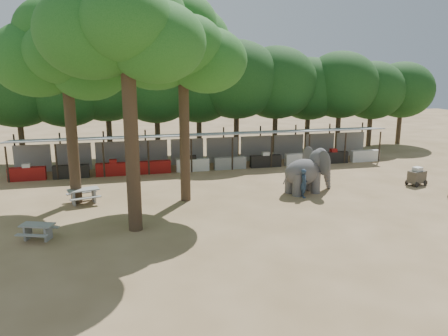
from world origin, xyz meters
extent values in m
plane|color=brown|center=(0.00, 0.00, 0.00)|extent=(100.00, 100.00, 0.00)
cube|color=#97999E|center=(0.00, 14.00, 2.50)|extent=(28.00, 2.99, 0.39)
cylinder|color=#2D2319|center=(-12.60, 12.65, 1.20)|extent=(0.12, 0.12, 2.40)
cylinder|color=#2D2319|center=(-12.60, 15.35, 1.40)|extent=(0.12, 0.12, 2.80)
cube|color=maroon|center=(-12.60, 12.90, 0.45)|extent=(2.38, 0.50, 0.90)
cube|color=gray|center=(-12.60, 15.30, 1.00)|extent=(2.52, 0.12, 2.00)
cylinder|color=#2D2319|center=(-9.80, 12.65, 1.20)|extent=(0.12, 0.12, 2.40)
cylinder|color=#2D2319|center=(-9.80, 15.35, 1.40)|extent=(0.12, 0.12, 2.80)
cube|color=black|center=(-9.80, 12.90, 0.45)|extent=(2.38, 0.50, 0.90)
cube|color=gray|center=(-9.80, 15.30, 1.00)|extent=(2.52, 0.12, 2.00)
cylinder|color=#2D2319|center=(-7.00, 12.65, 1.20)|extent=(0.12, 0.12, 2.40)
cylinder|color=#2D2319|center=(-7.00, 15.35, 1.40)|extent=(0.12, 0.12, 2.80)
cube|color=maroon|center=(-7.00, 12.90, 0.45)|extent=(2.38, 0.50, 0.90)
cube|color=gray|center=(-7.00, 15.30, 1.00)|extent=(2.52, 0.12, 2.00)
cylinder|color=#2D2319|center=(-4.20, 12.65, 1.20)|extent=(0.12, 0.12, 2.40)
cylinder|color=#2D2319|center=(-4.20, 15.35, 1.40)|extent=(0.12, 0.12, 2.80)
cube|color=maroon|center=(-4.20, 12.90, 0.45)|extent=(2.38, 0.50, 0.90)
cube|color=gray|center=(-4.20, 15.30, 1.00)|extent=(2.52, 0.12, 2.00)
cylinder|color=#2D2319|center=(-1.40, 12.65, 1.20)|extent=(0.12, 0.12, 2.40)
cylinder|color=#2D2319|center=(-1.40, 15.35, 1.40)|extent=(0.12, 0.12, 2.80)
cube|color=silver|center=(-1.40, 12.90, 0.45)|extent=(2.38, 0.50, 0.90)
cube|color=gray|center=(-1.40, 15.30, 1.00)|extent=(2.52, 0.12, 2.00)
cylinder|color=#2D2319|center=(1.40, 12.65, 1.20)|extent=(0.12, 0.12, 2.40)
cylinder|color=#2D2319|center=(1.40, 15.35, 1.40)|extent=(0.12, 0.12, 2.80)
cube|color=gray|center=(1.40, 12.90, 0.45)|extent=(2.38, 0.50, 0.90)
cube|color=gray|center=(1.40, 15.30, 1.00)|extent=(2.52, 0.12, 2.00)
cylinder|color=#2D2319|center=(4.20, 12.65, 1.20)|extent=(0.12, 0.12, 2.40)
cylinder|color=#2D2319|center=(4.20, 15.35, 1.40)|extent=(0.12, 0.12, 2.80)
cube|color=black|center=(4.20, 12.90, 0.45)|extent=(2.38, 0.50, 0.90)
cube|color=gray|center=(4.20, 15.30, 1.00)|extent=(2.52, 0.12, 2.00)
cylinder|color=#2D2319|center=(7.00, 12.65, 1.20)|extent=(0.12, 0.12, 2.40)
cylinder|color=#2D2319|center=(7.00, 15.35, 1.40)|extent=(0.12, 0.12, 2.80)
cube|color=silver|center=(7.00, 12.90, 0.45)|extent=(2.38, 0.50, 0.90)
cube|color=gray|center=(7.00, 15.30, 1.00)|extent=(2.52, 0.12, 2.00)
cylinder|color=#2D2319|center=(9.80, 12.65, 1.20)|extent=(0.12, 0.12, 2.40)
cylinder|color=#2D2319|center=(9.80, 15.35, 1.40)|extent=(0.12, 0.12, 2.80)
cube|color=black|center=(9.80, 12.90, 0.45)|extent=(2.38, 0.50, 0.90)
cube|color=gray|center=(9.80, 15.30, 1.00)|extent=(2.52, 0.12, 2.00)
cylinder|color=#2D2319|center=(12.60, 12.65, 1.20)|extent=(0.12, 0.12, 2.40)
cylinder|color=#2D2319|center=(12.60, 15.35, 1.40)|extent=(0.12, 0.12, 2.80)
cube|color=silver|center=(12.60, 12.90, 0.45)|extent=(2.38, 0.50, 0.90)
cube|color=gray|center=(12.60, 15.30, 1.00)|extent=(2.52, 0.12, 2.00)
cylinder|color=#332316|center=(-9.00, 7.00, 4.60)|extent=(0.60, 0.60, 9.20)
cone|color=#332316|center=(-9.00, 7.00, 9.20)|extent=(0.57, 0.57, 2.88)
ellipsoid|color=#185118|center=(-10.40, 7.30, 7.82)|extent=(4.80, 4.80, 3.94)
ellipsoid|color=#185118|center=(-7.80, 6.40, 7.42)|extent=(4.20, 4.20, 3.44)
ellipsoid|color=#185118|center=(-8.80, 8.10, 8.42)|extent=(5.20, 5.20, 4.26)
ellipsoid|color=#185118|center=(-9.00, 5.70, 8.12)|extent=(3.80, 3.80, 3.12)
ellipsoid|color=#185118|center=(-9.30, 7.20, 9.22)|extent=(4.40, 4.40, 3.61)
cylinder|color=#332316|center=(-6.00, 2.00, 5.20)|extent=(0.64, 0.64, 10.40)
ellipsoid|color=#185118|center=(-7.40, 2.30, 8.84)|extent=(4.80, 4.80, 3.94)
ellipsoid|color=#185118|center=(-4.80, 1.40, 8.44)|extent=(4.20, 4.20, 3.44)
ellipsoid|color=#185118|center=(-5.80, 3.10, 9.44)|extent=(5.20, 5.20, 4.26)
ellipsoid|color=#185118|center=(-6.00, 0.70, 9.14)|extent=(3.80, 3.80, 3.12)
cylinder|color=#332316|center=(-3.00, 6.00, 4.80)|extent=(0.56, 0.56, 9.60)
cone|color=#332316|center=(-3.00, 6.00, 9.60)|extent=(0.53, 0.53, 3.00)
ellipsoid|color=#185118|center=(-4.40, 6.30, 8.16)|extent=(4.80, 4.80, 3.94)
ellipsoid|color=#185118|center=(-1.80, 5.40, 7.76)|extent=(4.20, 4.20, 3.44)
ellipsoid|color=#185118|center=(-2.80, 7.10, 8.76)|extent=(5.20, 5.20, 4.26)
ellipsoid|color=#185118|center=(-3.00, 4.70, 8.46)|extent=(3.80, 3.80, 3.12)
ellipsoid|color=#185118|center=(-3.30, 6.20, 9.56)|extent=(4.40, 4.40, 3.61)
cylinder|color=#332316|center=(-13.33, 19.00, 1.87)|extent=(0.44, 0.44, 3.74)
ellipsoid|color=black|center=(-13.33, 19.00, 5.53)|extent=(6.46, 5.95, 5.61)
cylinder|color=#332316|center=(-10.00, 19.00, 1.87)|extent=(0.44, 0.44, 3.74)
ellipsoid|color=black|center=(-10.00, 19.00, 5.53)|extent=(6.46, 5.95, 5.61)
cylinder|color=#332316|center=(-6.67, 19.00, 1.87)|extent=(0.44, 0.44, 3.74)
ellipsoid|color=black|center=(-6.67, 19.00, 5.53)|extent=(6.46, 5.95, 5.61)
cylinder|color=#332316|center=(-3.33, 19.00, 1.87)|extent=(0.44, 0.44, 3.74)
ellipsoid|color=black|center=(-3.33, 19.00, 5.53)|extent=(6.46, 5.95, 5.61)
cylinder|color=#332316|center=(0.00, 19.00, 1.87)|extent=(0.44, 0.44, 3.74)
ellipsoid|color=black|center=(0.00, 19.00, 5.53)|extent=(6.46, 5.95, 5.61)
cylinder|color=#332316|center=(3.33, 19.00, 1.87)|extent=(0.44, 0.44, 3.74)
ellipsoid|color=black|center=(3.33, 19.00, 5.53)|extent=(6.46, 5.95, 5.61)
cylinder|color=#332316|center=(6.67, 19.00, 1.87)|extent=(0.44, 0.44, 3.74)
ellipsoid|color=black|center=(6.67, 19.00, 5.53)|extent=(6.46, 5.95, 5.61)
cylinder|color=#332316|center=(10.00, 19.00, 1.87)|extent=(0.44, 0.44, 3.74)
ellipsoid|color=black|center=(10.00, 19.00, 5.53)|extent=(6.46, 5.95, 5.61)
cylinder|color=#332316|center=(13.33, 19.00, 1.87)|extent=(0.44, 0.44, 3.74)
ellipsoid|color=black|center=(13.33, 19.00, 5.53)|extent=(6.46, 5.95, 5.61)
cylinder|color=#332316|center=(16.67, 19.00, 1.87)|extent=(0.44, 0.44, 3.74)
ellipsoid|color=black|center=(16.67, 19.00, 5.53)|extent=(6.46, 5.95, 5.61)
cylinder|color=#332316|center=(20.00, 19.00, 1.87)|extent=(0.44, 0.44, 3.74)
ellipsoid|color=black|center=(20.00, 19.00, 5.53)|extent=(6.46, 5.95, 5.61)
ellipsoid|color=#464343|center=(4.07, 5.79, 1.28)|extent=(2.72, 1.97, 1.59)
cylinder|color=#464343|center=(3.50, 5.27, 0.67)|extent=(0.68, 0.68, 1.33)
cylinder|color=#464343|center=(3.33, 6.00, 0.67)|extent=(0.68, 0.68, 1.33)
cylinder|color=#464343|center=(4.81, 5.58, 0.67)|extent=(0.68, 0.68, 1.33)
cylinder|color=#464343|center=(4.64, 6.32, 0.67)|extent=(0.68, 0.68, 1.33)
ellipsoid|color=#464343|center=(5.20, 6.06, 1.85)|extent=(1.58, 1.38, 1.47)
ellipsoid|color=#464343|center=(5.15, 5.31, 1.89)|extent=(0.50, 1.23, 1.51)
ellipsoid|color=#464343|center=(4.82, 6.71, 1.89)|extent=(0.50, 1.23, 1.51)
cone|color=#464343|center=(5.90, 6.23, 0.83)|extent=(0.73, 0.73, 1.67)
imported|color=#26384C|center=(3.75, 4.91, 0.84)|extent=(0.48, 0.65, 1.68)
cube|color=gray|center=(-10.23, 1.80, 0.68)|extent=(1.57, 1.12, 0.06)
cube|color=gray|center=(-10.68, 1.96, 0.33)|extent=(0.29, 0.57, 0.66)
cube|color=gray|center=(-9.79, 1.63, 0.33)|extent=(0.29, 0.57, 0.66)
cube|color=gray|center=(-10.41, 1.31, 0.40)|extent=(1.42, 0.72, 0.05)
cube|color=gray|center=(-10.05, 2.29, 0.40)|extent=(1.42, 0.72, 0.05)
cube|color=gray|center=(-8.61, 6.77, 0.79)|extent=(1.79, 1.15, 0.07)
cube|color=gray|center=(-9.14, 6.64, 0.39)|extent=(0.27, 0.67, 0.77)
cube|color=gray|center=(-8.07, 6.91, 0.39)|extent=(0.27, 0.67, 0.77)
cube|color=gray|center=(-8.46, 6.18, 0.46)|extent=(1.67, 0.67, 0.06)
cube|color=gray|center=(-8.76, 7.36, 0.46)|extent=(1.67, 0.67, 0.06)
cube|color=#3D352B|center=(11.90, 5.65, 0.55)|extent=(1.25, 0.97, 0.77)
cylinder|color=black|center=(11.59, 5.17, 0.17)|extent=(0.34, 0.16, 0.33)
cylinder|color=black|center=(12.43, 5.44, 0.17)|extent=(0.34, 0.16, 0.33)
cylinder|color=black|center=(11.37, 5.86, 0.17)|extent=(0.34, 0.16, 0.33)
cylinder|color=black|center=(12.21, 6.13, 0.17)|extent=(0.34, 0.16, 0.33)
cube|color=silver|center=(11.90, 5.65, 1.05)|extent=(0.66, 0.59, 0.28)
camera|label=1|loc=(-6.60, -17.67, 7.46)|focal=35.00mm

